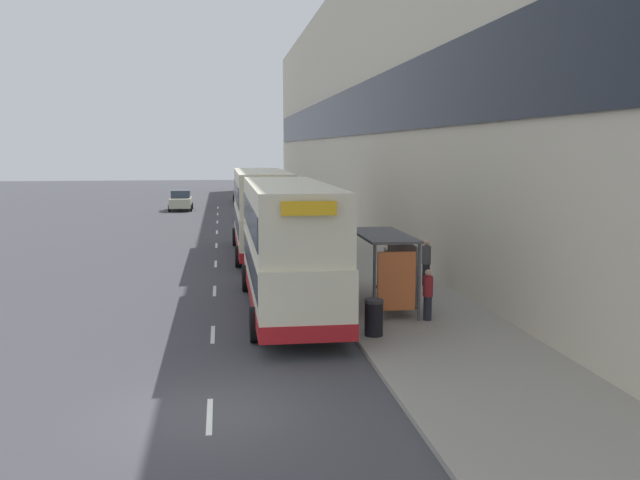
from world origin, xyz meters
TOP-DOWN VIEW (x-y plane):
  - ground_plane at (0.00, 0.00)m, footprint 220.00×220.00m
  - pavement at (6.50, 38.50)m, footprint 5.00×93.00m
  - terrace_facade at (10.49, 38.50)m, footprint 3.10×93.00m
  - lane_mark_0 at (0.00, -0.14)m, footprint 0.12×2.00m
  - lane_mark_1 at (0.00, 6.35)m, footprint 0.12×2.00m
  - lane_mark_2 at (0.00, 12.84)m, footprint 0.12×2.00m
  - lane_mark_3 at (0.00, 19.33)m, footprint 0.12×2.00m
  - lane_mark_4 at (0.00, 25.82)m, footprint 0.12×2.00m
  - lane_mark_5 at (0.00, 32.31)m, footprint 0.12×2.00m
  - lane_mark_6 at (0.00, 38.80)m, footprint 0.12×2.00m
  - lane_mark_7 at (0.00, 45.28)m, footprint 0.12×2.00m
  - lane_mark_8 at (0.00, 51.77)m, footprint 0.12×2.00m
  - bus_shelter at (5.77, 8.30)m, footprint 1.60×4.20m
  - double_decker_bus_near at (2.47, 8.88)m, footprint 2.85×11.27m
  - double_decker_bus_ahead at (2.33, 21.74)m, footprint 2.85×11.25m
  - car_0 at (2.47, 52.89)m, footprint 1.96×4.48m
  - car_1 at (2.33, 40.20)m, footprint 1.91×3.94m
  - car_2 at (2.57, 59.17)m, footprint 2.08×4.35m
  - car_3 at (-3.21, 49.33)m, footprint 2.02×4.00m
  - pedestrian_at_shelter at (6.62, 8.32)m, footprint 0.32×0.32m
  - pedestrian_1 at (6.50, 11.90)m, footprint 0.32×0.32m
  - pedestrian_2 at (6.59, 6.65)m, footprint 0.32×0.32m
  - pedestrian_3 at (4.82, 12.01)m, footprint 0.31×0.31m
  - pedestrian_4 at (8.14, 12.13)m, footprint 0.35×0.35m
  - litter_bin at (4.55, 5.09)m, footprint 0.55×0.55m

SIDE VIEW (x-z plane):
  - ground_plane at x=0.00m, z-range 0.00..0.00m
  - lane_mark_0 at x=0.00m, z-range 0.00..0.01m
  - lane_mark_1 at x=0.00m, z-range 0.00..0.01m
  - lane_mark_2 at x=0.00m, z-range 0.00..0.01m
  - lane_mark_3 at x=0.00m, z-range 0.00..0.01m
  - lane_mark_4 at x=0.00m, z-range 0.00..0.01m
  - lane_mark_5 at x=0.00m, z-range 0.00..0.01m
  - lane_mark_6 at x=0.00m, z-range 0.00..0.01m
  - lane_mark_7 at x=0.00m, z-range 0.00..0.01m
  - lane_mark_8 at x=0.00m, z-range 0.00..0.01m
  - pavement at x=6.50m, z-range 0.00..0.14m
  - litter_bin at x=4.55m, z-range 0.14..1.19m
  - car_2 at x=2.57m, z-range 0.00..1.69m
  - car_1 at x=2.33m, z-range -0.01..1.73m
  - car_3 at x=-3.21m, z-range -0.01..1.76m
  - car_0 at x=2.47m, z-range -0.02..1.81m
  - pedestrian_3 at x=4.82m, z-range 0.16..1.73m
  - pedestrian_2 at x=6.59m, z-range 0.16..1.75m
  - pedestrian_1 at x=6.50m, z-range 0.16..1.76m
  - pedestrian_at_shelter at x=6.62m, z-range 0.16..1.80m
  - pedestrian_4 at x=8.14m, z-range 0.16..1.94m
  - bus_shelter at x=5.77m, z-range 0.64..3.12m
  - double_decker_bus_ahead at x=2.33m, z-range 0.14..4.44m
  - double_decker_bus_near at x=2.47m, z-range 0.14..4.44m
  - terrace_facade at x=10.49m, z-range -0.01..17.42m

